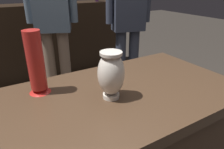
{
  "coord_description": "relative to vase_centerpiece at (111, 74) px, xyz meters",
  "views": [
    {
      "loc": [
        -0.42,
        -0.68,
        1.25
      ],
      "look_at": [
        -0.01,
        -0.01,
        0.9
      ],
      "focal_mm": 33.42,
      "sensor_mm": 36.0,
      "label": 1
    }
  ],
  "objects": [
    {
      "name": "visitor_near_right",
      "position": [
        0.87,
        1.12,
        0.02
      ],
      "size": [
        0.45,
        0.26,
        1.59
      ],
      "rotation": [
        0.0,
        0.0,
        2.86
      ],
      "color": "#333847",
      "rests_on": "ground_plane"
    },
    {
      "name": "visitor_center_back",
      "position": [
        0.16,
        1.32,
        0.07
      ],
      "size": [
        0.44,
        0.3,
        1.65
      ],
      "rotation": [
        0.0,
        0.0,
        2.72
      ],
      "color": "#846B56",
      "rests_on": "ground_plane"
    },
    {
      "name": "back_display_shelf",
      "position": [
        0.02,
        2.22,
        -0.41
      ],
      "size": [
        2.6,
        0.4,
        0.99
      ],
      "color": "black",
      "rests_on": "ground_plane"
    },
    {
      "name": "vase_tall_behind",
      "position": [
        -0.25,
        0.2,
        0.02
      ],
      "size": [
        0.09,
        0.09,
        0.28
      ],
      "color": "red",
      "rests_on": "display_plinth"
    },
    {
      "name": "vase_centerpiece",
      "position": [
        0.0,
        0.0,
        0.0
      ],
      "size": [
        0.11,
        0.11,
        0.2
      ],
      "color": "silver",
      "rests_on": "display_plinth"
    }
  ]
}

